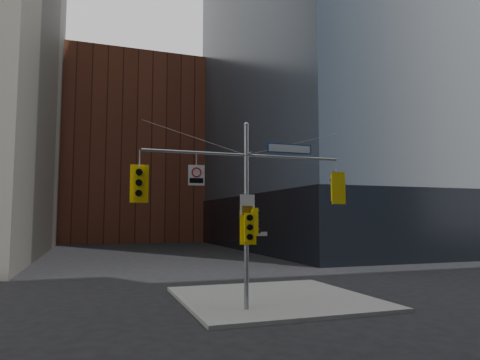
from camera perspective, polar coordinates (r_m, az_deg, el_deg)
ground at (r=15.01m, az=3.60°, el=-18.81°), size 160.00×160.00×0.00m
sidewalk_corner at (r=19.36m, az=4.57°, el=-15.44°), size 8.00×8.00×0.15m
podium_ne at (r=56.53m, az=17.58°, el=-5.39°), size 36.40×36.40×6.00m
brick_midrise at (r=72.45m, az=-14.35°, el=3.39°), size 26.00×20.00×28.00m
signal_assembly at (r=16.46m, az=0.86°, el=-2.12°), size 8.00×0.80×7.30m
traffic_light_west_arm at (r=15.61m, az=-13.30°, el=-0.41°), size 0.65×0.56×1.37m
traffic_light_east_arm at (r=18.22m, az=12.70°, el=-1.07°), size 0.64×0.50×1.34m
traffic_light_pole_side at (r=16.57m, az=1.90°, el=-5.60°), size 0.47×0.40×1.08m
traffic_light_pole_front at (r=16.19m, az=1.19°, el=-6.31°), size 0.63×0.56×1.33m
street_sign_blade at (r=17.38m, az=6.61°, el=4.17°), size 1.95×0.06×0.38m
regulatory_sign_arm at (r=15.94m, az=-5.83°, el=0.74°), size 0.61×0.10×0.76m
regulatory_sign_pole at (r=16.34m, az=0.99°, el=-3.39°), size 0.60×0.07×0.79m
street_blade_ew at (r=16.62m, az=2.33°, el=-7.20°), size 0.81×0.05×0.16m
street_blade_ns at (r=16.89m, az=0.33°, el=-7.61°), size 0.12×0.71×0.14m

